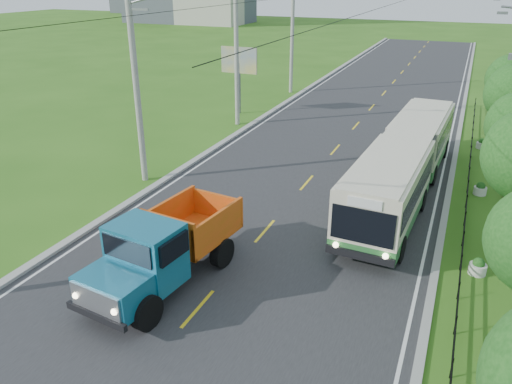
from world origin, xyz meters
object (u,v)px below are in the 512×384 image
Objects in this scene: pole_near at (137,87)px; bus at (405,160)px; dump_truck at (164,245)px; planter_far at (482,144)px; pole_far at (292,37)px; planter_mid at (480,189)px; tree_back at (511,81)px; planter_near at (478,267)px; billboard_left at (239,65)px; pole_mid at (237,55)px.

pole_near is 13.99m from bus.
pole_near reaches higher than dump_truck.
planter_far is at bearing 70.77° from dump_truck.
pole_far is 1.46× the size of dump_truck.
pole_near reaches higher than planter_mid.
pole_near reaches higher than tree_back.
billboard_left reaches higher than planter_near.
pole_mid is at bearing 90.00° from pole_near.
tree_back is 0.34× the size of bus.
pole_mid is 21.38m from dump_truck.
planter_near is at bearing 33.03° from dump_truck.
pole_mid is at bearing -164.16° from tree_back.
pole_mid reaches higher than billboard_left.
billboard_left is 0.32× the size of bus.
planter_near is 1.00× the size of planter_mid.
planter_far is (16.86, 1.00, -4.81)m from pole_mid.
planter_mid is 8.00m from planter_far.
billboard_left is 18.59m from bus.
billboard_left is at bearing 135.16° from planter_near.
planter_near is (16.86, -15.00, -4.81)m from pole_mid.
planter_far is at bearing -106.88° from tree_back.
billboard_left reaches higher than planter_far.
planter_mid is 16.75m from dump_truck.
bus is at bearing -33.03° from pole_mid.
pole_far is 14.93× the size of planter_far.
dump_truck is (7.70, -23.07, -2.30)m from billboard_left.
dump_truck is at bearing -78.61° from pole_far.
bus reaches higher than dump_truck.
tree_back is 1.06× the size of billboard_left.
pole_near is at bearing 169.91° from planter_near.
pole_far is 1.82× the size of tree_back.
tree_back is 5.48m from planter_far.
tree_back is at bearing 73.12° from planter_far.
pole_near is at bearing -85.28° from billboard_left.
planter_mid and planter_far have the same top height.
pole_mid is 23.08m from planter_near.
planter_mid is 4.31m from bus.
pole_near is at bearing -162.28° from bus.
billboard_left is at bearing 151.08° from planter_mid.
tree_back is at bearing 43.41° from pole_near.
bus is (-3.69, -1.57, 1.59)m from planter_mid.
planter_mid is (0.00, 8.00, 0.00)m from planter_near.
pole_near is 17.79m from planter_near.
planter_near is 0.13× the size of billboard_left.
pole_far is 19.43m from tree_back.
bus is at bearing -109.83° from tree_back.
pole_near is 18.23m from planter_mid.
billboard_left is (-1.24, 15.00, -1.23)m from pole_near.
pole_near is 14.93× the size of planter_mid.
dump_truck is (6.46, -20.07, -3.53)m from pole_mid.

